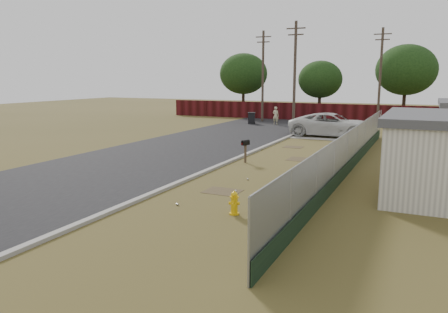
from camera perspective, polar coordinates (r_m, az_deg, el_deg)
The scene contains 12 objects.
ground at distance 21.49m, azimuth 7.43°, elevation -1.68°, with size 120.00×120.00×0.00m, color brown.
street at distance 31.31m, azimuth 0.09°, elevation 2.18°, with size 15.10×60.00×0.12m.
chainlink_fence at distance 21.64m, azimuth 16.21°, elevation 0.22°, with size 0.10×27.06×2.02m.
privacy_fence at distance 46.85m, azimuth 9.75°, elevation 5.81°, with size 30.00×0.12×1.80m, color #480F13.
utility_poles at distance 41.94m, azimuth 11.44°, elevation 10.44°, with size 12.60×8.24×9.00m.
horizon_trees at distance 43.97m, azimuth 18.15°, elevation 10.04°, with size 33.32×31.94×7.78m.
fire_hydrant at distance 14.32m, azimuth 1.35°, elevation -6.13°, with size 0.41×0.41×0.81m.
mailbox at distance 22.89m, azimuth 2.82°, elevation 1.55°, with size 0.34×0.52×1.21m.
pickup_truck at distance 34.18m, azimuth 13.96°, elevation 4.04°, with size 2.96×6.41×1.78m, color silver.
pedestrian at distance 41.83m, azimuth 6.77°, elevation 5.31°, with size 0.63×0.41×1.72m, color beige.
trash_bin at distance 42.47m, azimuth 3.62°, elevation 5.04°, with size 0.94×0.92×1.11m.
scattered_litter at distance 18.00m, azimuth 2.49°, elevation -3.82°, with size 2.43×6.79×0.07m.
Camera 1 is at (6.28, -20.07, 4.42)m, focal length 35.00 mm.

